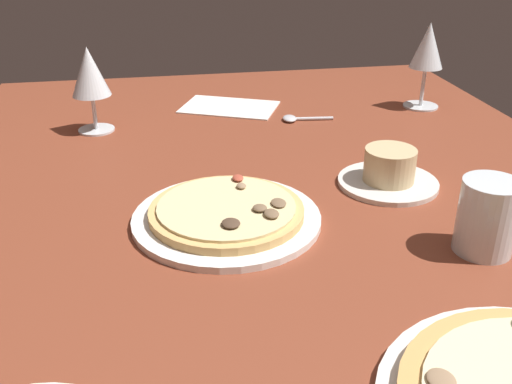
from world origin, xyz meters
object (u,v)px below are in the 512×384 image
Objects in this scene: pizza_main at (227,214)px; wine_glass_far at (428,49)px; ramekin_on_saucer at (389,172)px; wine_glass_near at (90,75)px; spoon at (296,118)px; paper_menu at (229,107)px; water_glass at (487,220)px.

wine_glass_far is at bearing 132.19° from pizza_main.
pizza_main is 1.45× the size of wine_glass_far.
ramekin_on_saucer is 0.96× the size of wine_glass_near.
wine_glass_far is at bearing 92.49° from wine_glass_near.
wine_glass_far is at bearing 97.97° from spoon.
ramekin_on_saucer is 1.48× the size of spoon.
paper_menu is 1.88× the size of spoon.
wine_glass_near is (-33.68, -46.96, 8.86)cm from ramekin_on_saucer.
wine_glass_near is 31.31cm from paper_menu.
spoon is at bearing -82.03° from wine_glass_far.
ramekin_on_saucer reaches higher than paper_menu.
spoon is at bearing -167.83° from ramekin_on_saucer.
water_glass is at bearing 67.05° from pizza_main.
ramekin_on_saucer is at bearing 48.25° from paper_menu.
ramekin_on_saucer is 0.87× the size of wine_glass_far.
ramekin_on_saucer is at bearing -31.05° from wine_glass_far.
pizza_main is 33.94cm from water_glass.
water_glass is (57.34, -17.61, -8.24)cm from wine_glass_far.
spoon is at bearing 153.94° from pizza_main.
wine_glass_far is at bearing 148.95° from ramekin_on_saucer.
pizza_main reaches higher than paper_menu.
spoon is (10.79, 12.28, 0.31)cm from paper_menu.
pizza_main is at bearing 16.07° from paper_menu.
spoon reaches higher than paper_menu.
ramekin_on_saucer reaches higher than spoon.
wine_glass_near reaches higher than spoon.
wine_glass_near reaches higher than ramekin_on_saucer.
water_glass reaches higher than ramekin_on_saucer.
pizza_main is 66.74cm from wine_glass_far.
paper_menu is at bearing 171.81° from pizza_main.
wine_glass_far is 1.88× the size of water_glass.
ramekin_on_saucer reaches higher than pizza_main.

